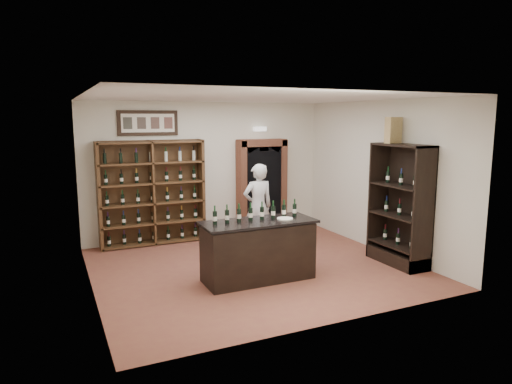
# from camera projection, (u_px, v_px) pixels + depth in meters

# --- Properties ---
(floor) EXTENTS (5.50, 5.50, 0.00)m
(floor) POSITION_uv_depth(u_px,v_px,m) (254.00, 267.00, 8.21)
(floor) COLOR brown
(floor) RESTS_ON ground
(ceiling) EXTENTS (5.50, 5.50, 0.00)m
(ceiling) POSITION_uv_depth(u_px,v_px,m) (254.00, 97.00, 7.72)
(ceiling) COLOR white
(ceiling) RESTS_ON wall_back
(wall_back) EXTENTS (5.50, 0.04, 3.00)m
(wall_back) POSITION_uv_depth(u_px,v_px,m) (208.00, 170.00, 10.21)
(wall_back) COLOR silver
(wall_back) RESTS_ON ground
(wall_left) EXTENTS (0.04, 5.00, 3.00)m
(wall_left) POSITION_uv_depth(u_px,v_px,m) (87.00, 196.00, 6.83)
(wall_left) COLOR silver
(wall_left) RESTS_ON ground
(wall_right) EXTENTS (0.04, 5.00, 3.00)m
(wall_right) POSITION_uv_depth(u_px,v_px,m) (379.00, 176.00, 9.10)
(wall_right) COLOR silver
(wall_right) RESTS_ON ground
(wine_shelf) EXTENTS (2.20, 0.38, 2.20)m
(wine_shelf) POSITION_uv_depth(u_px,v_px,m) (152.00, 193.00, 9.58)
(wine_shelf) COLOR #53351C
(wine_shelf) RESTS_ON ground
(framed_picture) EXTENTS (1.25, 0.04, 0.52)m
(framed_picture) POSITION_uv_depth(u_px,v_px,m) (148.00, 123.00, 9.47)
(framed_picture) COLOR black
(framed_picture) RESTS_ON wall_back
(arched_doorway) EXTENTS (1.17, 0.35, 2.17)m
(arched_doorway) POSITION_uv_depth(u_px,v_px,m) (262.00, 184.00, 10.63)
(arched_doorway) COLOR black
(arched_doorway) RESTS_ON ground
(emergency_light) EXTENTS (0.30, 0.10, 0.10)m
(emergency_light) POSITION_uv_depth(u_px,v_px,m) (260.00, 129.00, 10.50)
(emergency_light) COLOR white
(emergency_light) RESTS_ON wall_back
(tasting_counter) EXTENTS (1.88, 0.78, 1.00)m
(tasting_counter) POSITION_uv_depth(u_px,v_px,m) (258.00, 251.00, 7.51)
(tasting_counter) COLOR black
(tasting_counter) RESTS_ON ground
(counter_bottle_0) EXTENTS (0.07, 0.07, 0.30)m
(counter_bottle_0) POSITION_uv_depth(u_px,v_px,m) (215.00, 218.00, 7.18)
(counter_bottle_0) COLOR black
(counter_bottle_0) RESTS_ON tasting_counter
(counter_bottle_1) EXTENTS (0.07, 0.07, 0.30)m
(counter_bottle_1) POSITION_uv_depth(u_px,v_px,m) (227.00, 216.00, 7.26)
(counter_bottle_1) COLOR black
(counter_bottle_1) RESTS_ON tasting_counter
(counter_bottle_2) EXTENTS (0.07, 0.07, 0.30)m
(counter_bottle_2) POSITION_uv_depth(u_px,v_px,m) (239.00, 215.00, 7.35)
(counter_bottle_2) COLOR black
(counter_bottle_2) RESTS_ON tasting_counter
(counter_bottle_3) EXTENTS (0.07, 0.07, 0.30)m
(counter_bottle_3) POSITION_uv_depth(u_px,v_px,m) (251.00, 214.00, 7.43)
(counter_bottle_3) COLOR black
(counter_bottle_3) RESTS_ON tasting_counter
(counter_bottle_4) EXTENTS (0.07, 0.07, 0.30)m
(counter_bottle_4) POSITION_uv_depth(u_px,v_px,m) (262.00, 213.00, 7.52)
(counter_bottle_4) COLOR black
(counter_bottle_4) RESTS_ON tasting_counter
(counter_bottle_5) EXTENTS (0.07, 0.07, 0.30)m
(counter_bottle_5) POSITION_uv_depth(u_px,v_px,m) (273.00, 212.00, 7.60)
(counter_bottle_5) COLOR black
(counter_bottle_5) RESTS_ON tasting_counter
(counter_bottle_6) EXTENTS (0.07, 0.07, 0.30)m
(counter_bottle_6) POSITION_uv_depth(u_px,v_px,m) (284.00, 211.00, 7.69)
(counter_bottle_6) COLOR black
(counter_bottle_6) RESTS_ON tasting_counter
(counter_bottle_7) EXTENTS (0.07, 0.07, 0.30)m
(counter_bottle_7) POSITION_uv_depth(u_px,v_px,m) (295.00, 210.00, 7.77)
(counter_bottle_7) COLOR black
(counter_bottle_7) RESTS_ON tasting_counter
(side_cabinet) EXTENTS (0.48, 1.20, 2.20)m
(side_cabinet) POSITION_uv_depth(u_px,v_px,m) (400.00, 223.00, 8.32)
(side_cabinet) COLOR black
(side_cabinet) RESTS_ON ground
(shopkeeper) EXTENTS (0.64, 0.42, 1.75)m
(shopkeeper) POSITION_uv_depth(u_px,v_px,m) (258.00, 206.00, 9.27)
(shopkeeper) COLOR silver
(shopkeeper) RESTS_ON ground
(plate) EXTENTS (0.26, 0.26, 0.02)m
(plate) POSITION_uv_depth(u_px,v_px,m) (285.00, 219.00, 7.53)
(plate) COLOR white
(plate) RESTS_ON tasting_counter
(wine_crate) EXTENTS (0.35, 0.20, 0.47)m
(wine_crate) POSITION_uv_depth(u_px,v_px,m) (393.00, 130.00, 8.29)
(wine_crate) COLOR tan
(wine_crate) RESTS_ON side_cabinet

